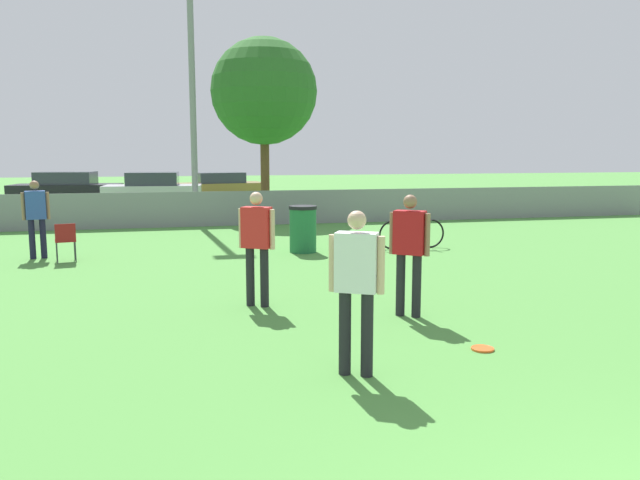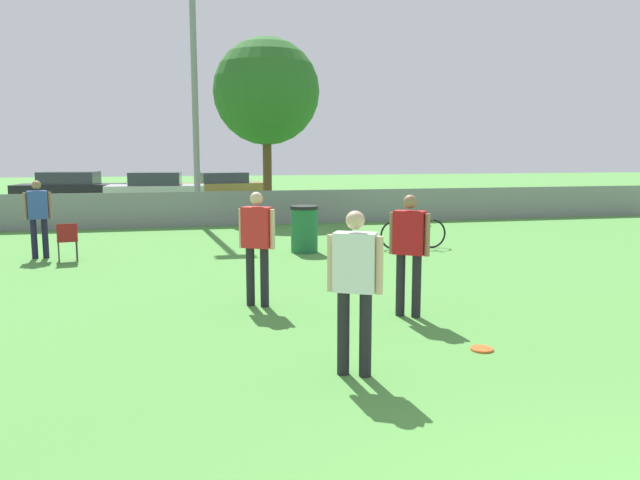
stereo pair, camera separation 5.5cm
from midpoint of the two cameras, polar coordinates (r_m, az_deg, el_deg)
fence_backline at (r=20.19m, az=-3.91°, el=2.98°), size 27.71×0.07×1.21m
light_pole at (r=21.11m, az=-11.40°, el=16.44°), size 0.90×0.36×9.38m
tree_near_pole at (r=22.95m, az=-4.85°, el=13.35°), size 3.79×3.79×6.37m
player_receiver_white at (r=6.47m, az=3.44°, el=-3.73°), size 0.53×0.40×1.74m
player_thrower_red at (r=9.44m, az=-5.62°, el=-0.01°), size 0.51×0.41×1.74m
player_defender_red at (r=8.88m, az=8.33°, el=-0.56°), size 0.48×0.44×1.74m
spectator_in_blue at (r=14.99m, az=-24.28°, el=2.22°), size 0.56×0.30×1.72m
frisbee_disc at (r=7.77m, az=14.78°, el=-9.61°), size 0.27×0.27×0.03m
folding_chair_sideline at (r=14.32m, az=-22.01°, el=0.13°), size 0.48×0.49×0.84m
bicycle_sideline at (r=15.26m, az=8.65°, el=0.56°), size 1.70×0.44×0.76m
trash_bin at (r=14.57m, az=-1.33°, el=1.02°), size 0.66×0.66×1.09m
parked_car_dark at (r=29.53m, az=-21.85°, el=4.35°), size 4.72×2.34×1.47m
parked_car_silver at (r=27.45m, az=-14.72°, el=4.43°), size 4.13×2.10×1.48m
parked_car_tan at (r=30.17m, az=-8.89°, el=4.82°), size 4.49×2.62×1.36m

